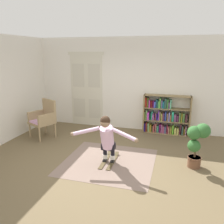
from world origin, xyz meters
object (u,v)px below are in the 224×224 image
at_px(wicker_chair, 44,118).
at_px(person_skier, 107,137).
at_px(bookshelf, 164,117).
at_px(potted_plant, 197,141).
at_px(skis_pair, 109,160).

xyz_separation_m(wicker_chair, person_skier, (2.29, -1.18, 0.09)).
xyz_separation_m(bookshelf, person_skier, (-1.07, -2.46, 0.15)).
relative_size(bookshelf, potted_plant, 1.38).
height_order(wicker_chair, potted_plant, wicker_chair).
height_order(wicker_chair, skis_pair, wicker_chair).
height_order(bookshelf, potted_plant, bookshelf).
bearing_deg(bookshelf, potted_plant, -69.24).
xyz_separation_m(bookshelf, potted_plant, (0.79, -2.09, 0.10)).
xyz_separation_m(bookshelf, skis_pair, (-1.08, -2.28, -0.50)).
xyz_separation_m(potted_plant, person_skier, (-1.86, -0.37, 0.05)).
bearing_deg(bookshelf, wicker_chair, -159.20).
height_order(skis_pair, person_skier, person_skier).
distance_m(potted_plant, skis_pair, 1.97).
bearing_deg(skis_pair, bookshelf, 64.68).
xyz_separation_m(wicker_chair, potted_plant, (4.15, -0.81, 0.04)).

